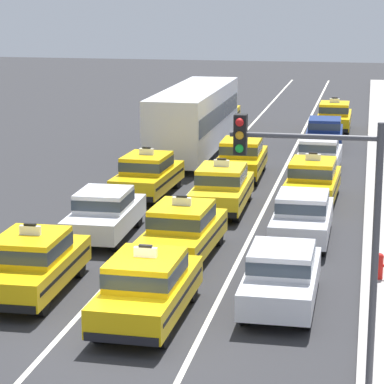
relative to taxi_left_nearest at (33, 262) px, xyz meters
The scene contains 20 objects.
ground_plane 4.25m from the taxi_left_nearest, 38.30° to the right, with size 160.00×160.00×0.00m, color #2B2B2D.
lane_stripe_left_center 17.52m from the taxi_left_nearest, 84.55° to the left, with size 0.14×80.00×0.01m, color silver.
lane_stripe_center_right 18.11m from the taxi_left_nearest, 74.41° to the left, with size 0.14×80.00×0.01m, color silver.
taxi_left_nearest is the anchor object (origin of this frame).
sedan_left_second 5.60m from the taxi_left_nearest, 87.55° to the left, with size 1.88×4.35×1.58m.
taxi_left_third 11.52m from the taxi_left_nearest, 89.20° to the left, with size 1.97×4.62×1.96m.
bus_left_fourth 20.74m from the taxi_left_nearest, 89.49° to the left, with size 2.55×11.21×3.22m.
taxi_left_fifth 29.18m from the taxi_left_nearest, 90.04° to the left, with size 1.89×4.59×1.96m.
taxi_center_nearest 3.65m from the taxi_left_nearest, 20.61° to the right, with size 1.87×4.58×1.96m.
taxi_center_second 5.02m from the taxi_left_nearest, 50.57° to the left, with size 1.97×4.62×1.96m.
taxi_center_third 10.38m from the taxi_left_nearest, 71.05° to the left, with size 1.89×4.59×1.96m.
taxi_center_fourth 15.98m from the taxi_left_nearest, 78.33° to the left, with size 1.92×4.60×1.96m.
sedan_right_nearest 6.51m from the taxi_left_nearest, ahead, with size 1.78×4.31×1.58m.
sedan_right_second 9.18m from the taxi_left_nearest, 44.51° to the left, with size 1.77×4.30×1.58m.
taxi_right_third 13.35m from the taxi_left_nearest, 60.80° to the left, with size 1.95×4.61×1.96m.
sedan_right_fourth 18.26m from the taxi_left_nearest, 69.42° to the left, with size 1.86×4.34×1.58m.
sedan_right_fifth 24.03m from the taxi_left_nearest, 74.74° to the left, with size 1.86×4.34×1.58m.
taxi_right_sixth 29.63m from the taxi_left_nearest, 77.22° to the left, with size 1.82×4.56×1.96m.
fire_hydrant 9.33m from the taxi_left_nearest, 16.49° to the left, with size 0.36×0.22×0.73m.
traffic_light_pole 9.43m from the taxi_left_nearest, 30.11° to the right, with size 2.87×0.33×5.58m.
Camera 1 is at (5.22, -18.18, 7.89)m, focal length 82.18 mm.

